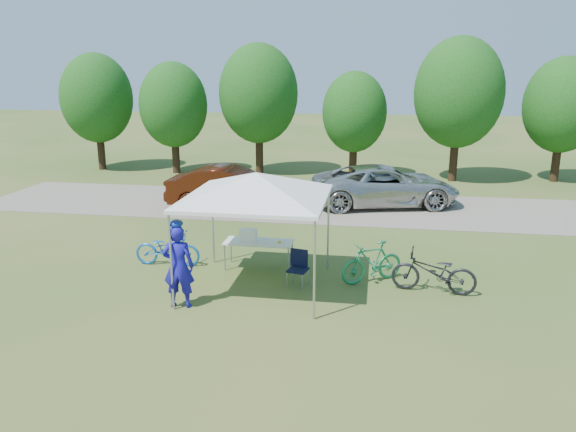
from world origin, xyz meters
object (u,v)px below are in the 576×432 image
(bike_dark, at_px, (434,272))
(sedan, at_px, (232,188))
(minivan, at_px, (385,185))
(bike_green, at_px, (372,262))
(folding_table, at_px, (259,243))
(folding_chair, at_px, (298,265))
(bike_blue, at_px, (168,249))
(cyclist, at_px, (178,267))
(cooler, at_px, (248,235))

(bike_dark, height_order, sedan, sedan)
(minivan, bearing_deg, bike_green, 163.53)
(folding_table, bearing_deg, folding_chair, -40.03)
(bike_blue, relative_size, minivan, 0.32)
(folding_table, bearing_deg, minivan, 66.21)
(folding_table, xyz_separation_m, bike_dark, (4.26, -0.96, -0.17))
(bike_green, distance_m, bike_dark, 1.47)
(bike_green, bearing_deg, bike_dark, 38.47)
(minivan, bearing_deg, cyclist, 142.14)
(cyclist, xyz_separation_m, bike_blue, (-1.20, 2.44, -0.46))
(cyclist, relative_size, minivan, 0.34)
(folding_table, xyz_separation_m, folding_chair, (1.16, -0.98, -0.17))
(folding_table, bearing_deg, bike_green, -9.93)
(bike_green, bearing_deg, cyclist, -95.86)
(bike_green, distance_m, minivan, 7.78)
(bike_blue, bearing_deg, folding_table, -88.32)
(bike_green, distance_m, sedan, 8.16)
(cooler, bearing_deg, minivan, 64.51)
(folding_chair, height_order, bike_blue, bike_blue)
(minivan, height_order, sedan, sedan)
(cooler, distance_m, cyclist, 2.77)
(folding_chair, height_order, bike_green, bike_green)
(bike_green, bearing_deg, sedan, -174.83)
(cyclist, distance_m, bike_dark, 5.69)
(cyclist, relative_size, sedan, 0.39)
(bike_blue, relative_size, bike_green, 1.03)
(folding_table, height_order, cooler, cooler)
(folding_table, height_order, folding_chair, folding_chair)
(cooler, xyz_separation_m, cyclist, (-0.91, -2.62, 0.04))
(cooler, xyz_separation_m, bike_green, (3.13, -0.50, -0.37))
(bike_green, xyz_separation_m, sedan, (-5.10, 6.37, 0.29))
(folding_table, distance_m, minivan, 7.94)
(folding_chair, distance_m, minivan, 8.49)
(folding_chair, relative_size, minivan, 0.16)
(cooler, height_order, bike_blue, cooler)
(folding_chair, xyz_separation_m, sedan, (-3.39, 6.84, 0.28))
(cyclist, bearing_deg, bike_dark, -170.70)
(bike_green, bearing_deg, bike_blue, -127.08)
(folding_chair, distance_m, bike_blue, 3.62)
(bike_dark, relative_size, minivan, 0.35)
(folding_chair, distance_m, sedan, 7.64)
(cyclist, height_order, bike_dark, cyclist)
(folding_chair, distance_m, bike_green, 1.77)
(bike_green, height_order, bike_dark, bike_dark)
(cooler, relative_size, bike_green, 0.26)
(bike_blue, bearing_deg, bike_dark, -99.24)
(folding_chair, height_order, minivan, minivan)
(cooler, height_order, bike_green, cooler)
(bike_blue, distance_m, minivan, 9.30)
(cooler, height_order, bike_dark, cooler)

